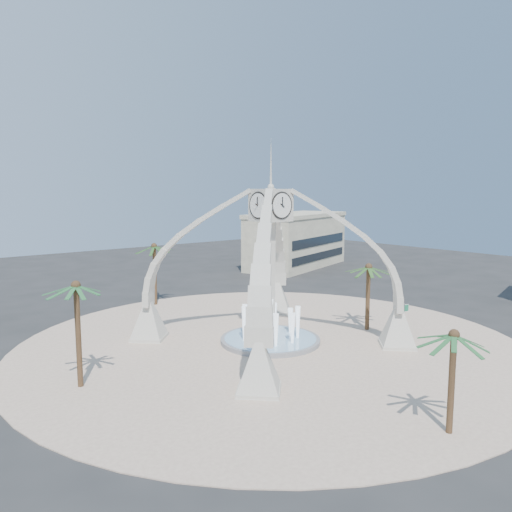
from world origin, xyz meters
TOP-DOWN VIEW (x-y plane):
  - ground at (0.00, 0.00)m, footprint 140.00×140.00m
  - plaza at (0.00, 0.00)m, footprint 40.00×40.00m
  - clock_tower at (-0.00, -0.00)m, footprint 17.94×17.94m
  - fountain at (0.00, 0.00)m, footprint 8.00×8.00m
  - building_ne at (30.00, 28.00)m, footprint 21.87×14.17m
  - palm_east at (9.00, -2.60)m, footprint 5.01×5.01m
  - palm_west at (-15.14, 0.63)m, footprint 4.24×4.24m
  - palm_north at (-0.67, 17.99)m, footprint 5.01×5.01m
  - palm_south at (-2.97, -17.15)m, footprint 4.34×4.34m
  - street_sign at (10.13, -5.53)m, footprint 1.00×0.27m

SIDE VIEW (x-z plane):
  - ground at x=0.00m, z-range 0.00..0.00m
  - plaza at x=0.00m, z-range 0.00..0.06m
  - fountain at x=0.00m, z-range -1.52..2.10m
  - street_sign at x=10.13m, z-range 0.60..3.38m
  - building_ne at x=30.00m, z-range 0.01..8.61m
  - palm_south at x=-2.97m, z-range 2.17..7.95m
  - palm_east at x=9.00m, z-range 2.36..8.72m
  - palm_north at x=-0.67m, z-range 2.70..9.80m
  - palm_west at x=-15.14m, z-range 2.76..9.91m
  - clock_tower at x=0.00m, z-range -1.66..14.64m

